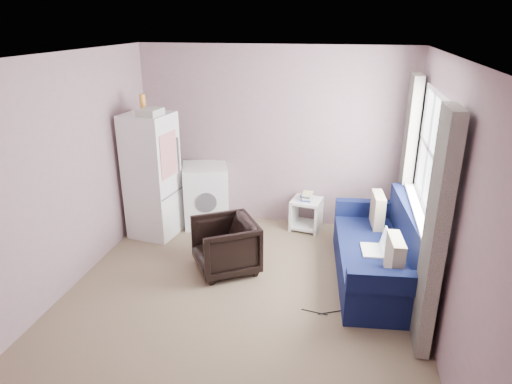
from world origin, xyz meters
TOP-DOWN VIEW (x-y plane):
  - room at (0.02, 0.01)m, footprint 3.84×4.24m
  - armchair at (-0.31, 0.55)m, footprint 0.90×0.91m
  - fridge at (-1.51, 1.32)m, footprint 0.66×0.65m
  - washing_machine at (-0.93, 1.80)m, footprint 0.78×0.78m
  - side_table at (0.52, 1.88)m, footprint 0.46×0.46m
  - sofa at (1.50, 0.69)m, footprint 1.04×2.00m
  - window_dressing at (1.78, 0.70)m, footprint 0.17×2.62m
  - floor_cables at (0.88, -0.09)m, footprint 0.43×0.13m

SIDE VIEW (x-z plane):
  - floor_cables at x=0.88m, z-range 0.00..0.01m
  - side_table at x=0.52m, z-range -0.02..0.53m
  - sofa at x=1.50m, z-range -0.12..0.74m
  - armchair at x=-0.31m, z-range 0.00..0.70m
  - washing_machine at x=-0.93m, z-range 0.02..0.89m
  - fridge at x=-1.51m, z-range -0.10..1.81m
  - window_dressing at x=1.78m, z-range 0.02..2.20m
  - room at x=0.02m, z-range -0.02..2.52m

